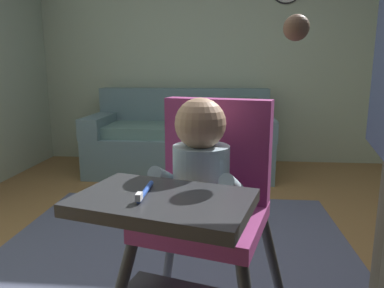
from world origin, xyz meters
name	(u,v)px	position (x,y,z in m)	size (l,w,h in m)	color
ground	(210,280)	(0.00, 0.00, -0.05)	(5.73, 6.48, 0.10)	olive
wall_far	(221,42)	(0.00, 2.47, 1.36)	(4.93, 0.06, 2.72)	#AEC0A8
area_rug	(168,275)	(-0.22, -0.06, 0.00)	(2.13, 2.39, 0.01)	slate
couch	(182,140)	(-0.39, 1.95, 0.33)	(1.87, 0.86, 0.86)	slate
high_chair	(203,192)	(0.00, -0.69, 0.69)	(0.73, 0.82, 0.99)	#323337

